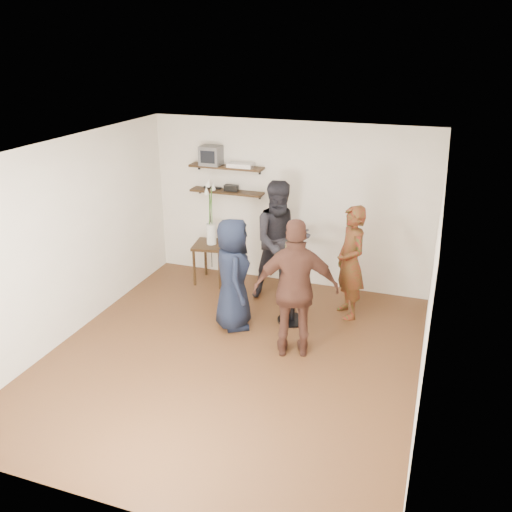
{
  "coord_description": "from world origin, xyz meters",
  "views": [
    {
      "loc": [
        2.21,
        -5.4,
        3.72
      ],
      "look_at": [
        0.18,
        0.4,
        1.25
      ],
      "focal_mm": 38.0,
      "sensor_mm": 36.0,
      "label": 1
    }
  ],
  "objects_px": {
    "dvd_deck": "(241,165)",
    "radio": "(231,188)",
    "drinks_table": "(293,280)",
    "person_dark": "(281,241)",
    "side_table": "(212,250)",
    "person_plaid": "(351,263)",
    "person_navy": "(233,274)",
    "person_brown": "(296,289)",
    "crt_monitor": "(211,155)"
  },
  "relations": [
    {
      "from": "person_brown",
      "to": "person_plaid",
      "type": "bearing_deg",
      "value": -127.55
    },
    {
      "from": "side_table",
      "to": "person_plaid",
      "type": "relative_size",
      "value": 0.4
    },
    {
      "from": "crt_monitor",
      "to": "person_brown",
      "type": "xyz_separation_m",
      "value": [
        1.96,
        -2.0,
        -1.13
      ]
    },
    {
      "from": "crt_monitor",
      "to": "person_navy",
      "type": "distance_m",
      "value": 2.24
    },
    {
      "from": "radio",
      "to": "side_table",
      "type": "bearing_deg",
      "value": -123.34
    },
    {
      "from": "side_table",
      "to": "person_dark",
      "type": "distance_m",
      "value": 1.26
    },
    {
      "from": "person_plaid",
      "to": "person_dark",
      "type": "distance_m",
      "value": 1.14
    },
    {
      "from": "drinks_table",
      "to": "side_table",
      "type": "bearing_deg",
      "value": 151.35
    },
    {
      "from": "dvd_deck",
      "to": "crt_monitor",
      "type": "bearing_deg",
      "value": 180.0
    },
    {
      "from": "person_plaid",
      "to": "side_table",
      "type": "bearing_deg",
      "value": -132.97
    },
    {
      "from": "crt_monitor",
      "to": "person_navy",
      "type": "bearing_deg",
      "value": -58.71
    },
    {
      "from": "side_table",
      "to": "person_navy",
      "type": "height_order",
      "value": "person_navy"
    },
    {
      "from": "side_table",
      "to": "person_dark",
      "type": "xyz_separation_m",
      "value": [
        1.2,
        -0.14,
        0.36
      ]
    },
    {
      "from": "side_table",
      "to": "person_plaid",
      "type": "distance_m",
      "value": 2.36
    },
    {
      "from": "person_brown",
      "to": "person_dark",
      "type": "bearing_deg",
      "value": -84.39
    },
    {
      "from": "radio",
      "to": "person_brown",
      "type": "bearing_deg",
      "value": -50.85
    },
    {
      "from": "radio",
      "to": "dvd_deck",
      "type": "bearing_deg",
      "value": 0.0
    },
    {
      "from": "dvd_deck",
      "to": "side_table",
      "type": "relative_size",
      "value": 0.6
    },
    {
      "from": "side_table",
      "to": "drinks_table",
      "type": "relative_size",
      "value": 0.67
    },
    {
      "from": "person_dark",
      "to": "person_brown",
      "type": "xyz_separation_m",
      "value": [
        0.65,
        -1.52,
        -0.02
      ]
    },
    {
      "from": "radio",
      "to": "side_table",
      "type": "height_order",
      "value": "radio"
    },
    {
      "from": "side_table",
      "to": "person_brown",
      "type": "distance_m",
      "value": 2.51
    },
    {
      "from": "dvd_deck",
      "to": "person_brown",
      "type": "relative_size",
      "value": 0.22
    },
    {
      "from": "dvd_deck",
      "to": "person_dark",
      "type": "distance_m",
      "value": 1.36
    },
    {
      "from": "crt_monitor",
      "to": "person_plaid",
      "type": "distance_m",
      "value": 2.8
    },
    {
      "from": "person_navy",
      "to": "person_brown",
      "type": "height_order",
      "value": "person_brown"
    },
    {
      "from": "side_table",
      "to": "person_dark",
      "type": "height_order",
      "value": "person_dark"
    },
    {
      "from": "crt_monitor",
      "to": "drinks_table",
      "type": "xyz_separation_m",
      "value": [
        1.71,
        -1.21,
        -1.38
      ]
    },
    {
      "from": "drinks_table",
      "to": "person_plaid",
      "type": "distance_m",
      "value": 0.85
    },
    {
      "from": "radio",
      "to": "crt_monitor",
      "type": "bearing_deg",
      "value": 180.0
    },
    {
      "from": "person_navy",
      "to": "person_dark",
      "type": "bearing_deg",
      "value": -44.5
    },
    {
      "from": "drinks_table",
      "to": "dvd_deck",
      "type": "bearing_deg",
      "value": 135.01
    },
    {
      "from": "person_dark",
      "to": "person_navy",
      "type": "relative_size",
      "value": 1.17
    },
    {
      "from": "dvd_deck",
      "to": "radio",
      "type": "relative_size",
      "value": 1.82
    },
    {
      "from": "person_dark",
      "to": "drinks_table",
      "type": "bearing_deg",
      "value": -90.0
    },
    {
      "from": "person_dark",
      "to": "person_plaid",
      "type": "bearing_deg",
      "value": -43.16
    },
    {
      "from": "crt_monitor",
      "to": "side_table",
      "type": "xyz_separation_m",
      "value": [
        0.11,
        -0.34,
        -1.46
      ]
    },
    {
      "from": "drinks_table",
      "to": "person_brown",
      "type": "xyz_separation_m",
      "value": [
        0.25,
        -0.79,
        0.26
      ]
    },
    {
      "from": "drinks_table",
      "to": "person_plaid",
      "type": "bearing_deg",
      "value": 32.44
    },
    {
      "from": "person_plaid",
      "to": "person_navy",
      "type": "relative_size",
      "value": 1.05
    },
    {
      "from": "crt_monitor",
      "to": "drinks_table",
      "type": "bearing_deg",
      "value": -35.32
    },
    {
      "from": "side_table",
      "to": "person_plaid",
      "type": "xyz_separation_m",
      "value": [
        2.3,
        -0.43,
        0.27
      ]
    },
    {
      "from": "crt_monitor",
      "to": "person_dark",
      "type": "height_order",
      "value": "crt_monitor"
    },
    {
      "from": "person_brown",
      "to": "crt_monitor",
      "type": "bearing_deg",
      "value": -63.19
    },
    {
      "from": "person_brown",
      "to": "person_navy",
      "type": "bearing_deg",
      "value": -39.89
    },
    {
      "from": "radio",
      "to": "person_dark",
      "type": "height_order",
      "value": "person_dark"
    },
    {
      "from": "drinks_table",
      "to": "radio",
      "type": "bearing_deg",
      "value": 138.77
    },
    {
      "from": "person_plaid",
      "to": "person_dark",
      "type": "bearing_deg",
      "value": -136.84
    },
    {
      "from": "drinks_table",
      "to": "person_plaid",
      "type": "xyz_separation_m",
      "value": [
        0.7,
        0.45,
        0.18
      ]
    },
    {
      "from": "radio",
      "to": "person_dark",
      "type": "xyz_separation_m",
      "value": [
        0.98,
        -0.48,
        -0.6
      ]
    }
  ]
}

